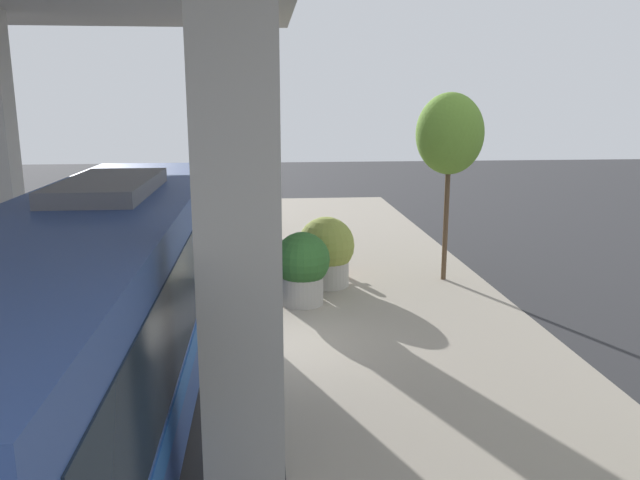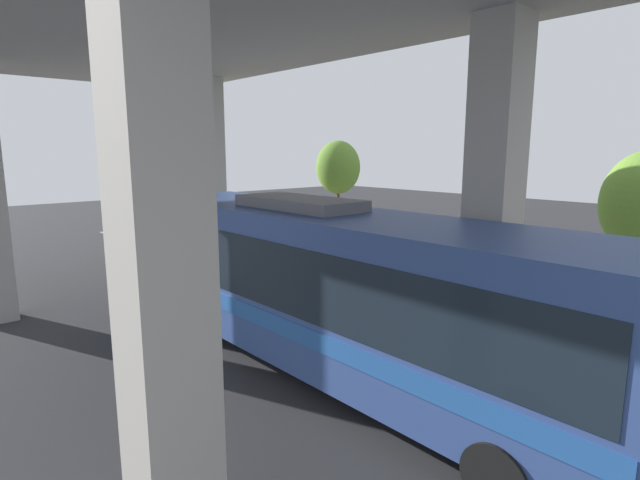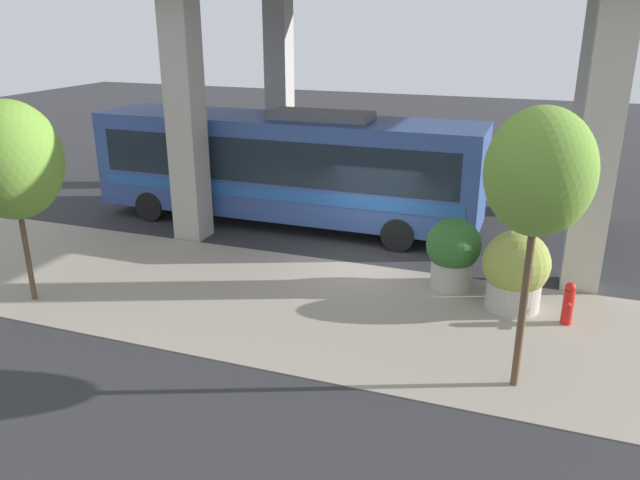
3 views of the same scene
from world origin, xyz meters
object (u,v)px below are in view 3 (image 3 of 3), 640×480
object	(u,v)px
street_tree_far	(540,173)
fire_hydrant	(568,303)
bus	(285,163)
street_tree_near	(11,160)
planter_front	(516,271)
planter_middle	(453,252)

from	to	relation	value
street_tree_far	fire_hydrant	bearing A→B (deg)	-17.49
bus	fire_hydrant	distance (m)	10.03
fire_hydrant	street_tree_far	bearing A→B (deg)	162.51
street_tree_far	bus	bearing A→B (deg)	46.18
fire_hydrant	street_tree_near	world-z (taller)	street_tree_near
street_tree_far	street_tree_near	bearing A→B (deg)	90.44
bus	planter_front	bearing A→B (deg)	-118.59
fire_hydrant	street_tree_far	world-z (taller)	street_tree_far
fire_hydrant	planter_middle	xyz separation A→B (m)	(1.18, 2.77, 0.45)
street_tree_near	fire_hydrant	bearing A→B (deg)	-76.01
fire_hydrant	street_tree_far	distance (m)	4.76
street_tree_near	street_tree_far	bearing A→B (deg)	-89.56
planter_front	street_tree_near	distance (m)	11.90
bus	fire_hydrant	bearing A→B (deg)	-117.43
planter_middle	street_tree_near	xyz separation A→B (m)	(-4.25, 9.53, 2.51)
bus	planter_middle	distance (m)	7.00
fire_hydrant	planter_front	bearing A→B (deg)	70.41
street_tree_near	street_tree_far	size ratio (longest dim) A/B	0.93
planter_middle	street_tree_far	world-z (taller)	street_tree_far
fire_hydrant	planter_middle	bearing A→B (deg)	66.89
fire_hydrant	street_tree_near	bearing A→B (deg)	103.99
planter_front	planter_middle	bearing A→B (deg)	64.28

